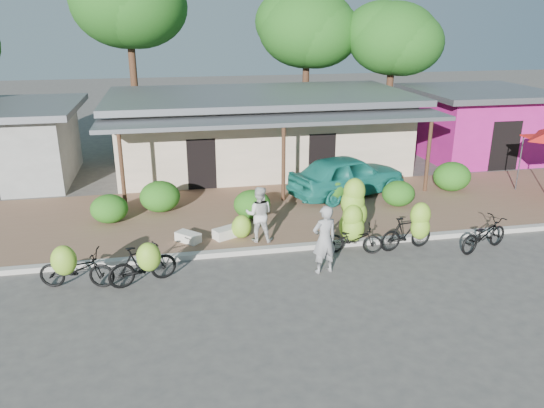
{
  "coord_description": "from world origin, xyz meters",
  "views": [
    {
      "loc": [
        -3.96,
        -11.83,
        6.49
      ],
      "look_at": [
        -1.08,
        2.76,
        1.2
      ],
      "focal_mm": 35.0,
      "sensor_mm": 36.0,
      "label": 1
    }
  ],
  "objects_px": {
    "sack_near": "(227,232)",
    "vendor": "(324,239)",
    "teal_van": "(347,175)",
    "bike_right": "(410,229)",
    "tree_far_center": "(123,0)",
    "sack_far": "(188,237)",
    "bike_center": "(353,221)",
    "tree_near_right": "(389,36)",
    "bike_far_right": "(484,235)",
    "bike_left": "(144,263)",
    "tree_center_right": "(303,26)",
    "bystander": "(259,214)",
    "bike_far_left": "(75,268)"
  },
  "relations": [
    {
      "from": "tree_far_center",
      "to": "bike_far_right",
      "type": "xyz_separation_m",
      "value": [
        10.54,
        -15.19,
        -6.72
      ]
    },
    {
      "from": "bike_right",
      "to": "bike_far_right",
      "type": "relative_size",
      "value": 0.88
    },
    {
      "from": "sack_near",
      "to": "tree_center_right",
      "type": "bearing_deg",
      "value": 67.13
    },
    {
      "from": "tree_far_center",
      "to": "bike_far_left",
      "type": "distance_m",
      "value": 16.74
    },
    {
      "from": "tree_near_right",
      "to": "bystander",
      "type": "relative_size",
      "value": 4.29
    },
    {
      "from": "tree_near_right",
      "to": "bike_far_right",
      "type": "bearing_deg",
      "value": -100.18
    },
    {
      "from": "sack_near",
      "to": "bike_right",
      "type": "bearing_deg",
      "value": -19.73
    },
    {
      "from": "teal_van",
      "to": "bike_right",
      "type": "bearing_deg",
      "value": 163.22
    },
    {
      "from": "sack_near",
      "to": "vendor",
      "type": "relative_size",
      "value": 0.45
    },
    {
      "from": "bystander",
      "to": "teal_van",
      "type": "distance_m",
      "value": 5.35
    },
    {
      "from": "sack_near",
      "to": "vendor",
      "type": "height_order",
      "value": "vendor"
    },
    {
      "from": "bike_far_left",
      "to": "vendor",
      "type": "xyz_separation_m",
      "value": [
        6.35,
        -0.29,
        0.36
      ]
    },
    {
      "from": "bike_center",
      "to": "sack_near",
      "type": "distance_m",
      "value": 3.82
    },
    {
      "from": "bike_center",
      "to": "sack_far",
      "type": "distance_m",
      "value": 4.91
    },
    {
      "from": "bike_left",
      "to": "bystander",
      "type": "height_order",
      "value": "bystander"
    },
    {
      "from": "bike_center",
      "to": "bike_far_right",
      "type": "height_order",
      "value": "bike_center"
    },
    {
      "from": "tree_far_center",
      "to": "bike_right",
      "type": "relative_size",
      "value": 5.35
    },
    {
      "from": "vendor",
      "to": "bystander",
      "type": "bearing_deg",
      "value": -68.3
    },
    {
      "from": "tree_near_right",
      "to": "teal_van",
      "type": "height_order",
      "value": "tree_near_right"
    },
    {
      "from": "tree_near_right",
      "to": "sack_far",
      "type": "relative_size",
      "value": 9.67
    },
    {
      "from": "bike_center",
      "to": "teal_van",
      "type": "xyz_separation_m",
      "value": [
        1.32,
        4.42,
        0.03
      ]
    },
    {
      "from": "bystander",
      "to": "teal_van",
      "type": "relative_size",
      "value": 0.37
    },
    {
      "from": "bike_far_right",
      "to": "vendor",
      "type": "height_order",
      "value": "vendor"
    },
    {
      "from": "tree_center_right",
      "to": "teal_van",
      "type": "bearing_deg",
      "value": -94.67
    },
    {
      "from": "bike_center",
      "to": "sack_near",
      "type": "bearing_deg",
      "value": 85.88
    },
    {
      "from": "tree_far_center",
      "to": "sack_far",
      "type": "bearing_deg",
      "value": -80.98
    },
    {
      "from": "teal_van",
      "to": "bike_left",
      "type": "bearing_deg",
      "value": 108.24
    },
    {
      "from": "tree_center_right",
      "to": "vendor",
      "type": "bearing_deg",
      "value": -102.01
    },
    {
      "from": "bike_right",
      "to": "teal_van",
      "type": "height_order",
      "value": "teal_van"
    },
    {
      "from": "tree_far_center",
      "to": "sack_far",
      "type": "distance_m",
      "value": 15.04
    },
    {
      "from": "bike_left",
      "to": "bystander",
      "type": "relative_size",
      "value": 1.09
    },
    {
      "from": "bike_far_left",
      "to": "bystander",
      "type": "xyz_separation_m",
      "value": [
        4.98,
        1.84,
        0.38
      ]
    },
    {
      "from": "tree_far_center",
      "to": "bike_center",
      "type": "bearing_deg",
      "value": -64.53
    },
    {
      "from": "bike_center",
      "to": "sack_near",
      "type": "height_order",
      "value": "bike_center"
    },
    {
      "from": "vendor",
      "to": "teal_van",
      "type": "bearing_deg",
      "value": -125.45
    },
    {
      "from": "sack_near",
      "to": "bystander",
      "type": "bearing_deg",
      "value": -26.22
    },
    {
      "from": "bike_far_left",
      "to": "vendor",
      "type": "bearing_deg",
      "value": -81.02
    },
    {
      "from": "sack_far",
      "to": "teal_van",
      "type": "distance_m",
      "value": 6.91
    },
    {
      "from": "tree_far_center",
      "to": "tree_near_right",
      "type": "height_order",
      "value": "tree_far_center"
    },
    {
      "from": "tree_center_right",
      "to": "bike_right",
      "type": "distance_m",
      "value": 16.29
    },
    {
      "from": "bike_far_right",
      "to": "sack_far",
      "type": "relative_size",
      "value": 2.63
    },
    {
      "from": "bike_left",
      "to": "bike_right",
      "type": "bearing_deg",
      "value": -103.65
    },
    {
      "from": "bike_left",
      "to": "sack_far",
      "type": "height_order",
      "value": "bike_left"
    },
    {
      "from": "tree_center_right",
      "to": "bystander",
      "type": "height_order",
      "value": "tree_center_right"
    },
    {
      "from": "bike_left",
      "to": "bike_center",
      "type": "height_order",
      "value": "bike_center"
    },
    {
      "from": "tree_near_right",
      "to": "sack_near",
      "type": "height_order",
      "value": "tree_near_right"
    },
    {
      "from": "tree_far_center",
      "to": "bike_right",
      "type": "distance_m",
      "value": 18.28
    },
    {
      "from": "tree_center_right",
      "to": "teal_van",
      "type": "xyz_separation_m",
      "value": [
        -0.85,
        -10.41,
        -5.1
      ]
    },
    {
      "from": "bystander",
      "to": "teal_van",
      "type": "bearing_deg",
      "value": -122.96
    },
    {
      "from": "bystander",
      "to": "bike_far_left",
      "type": "bearing_deg",
      "value": 35.02
    }
  ]
}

